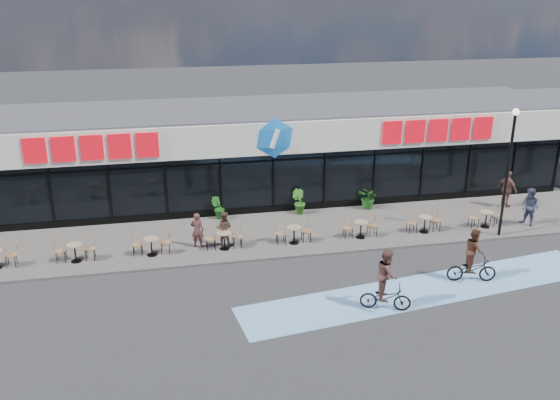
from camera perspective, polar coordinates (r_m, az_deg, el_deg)
name	(u,v)px	position (r m, az deg, el deg)	size (l,w,h in m)	color
ground	(309,281)	(22.34, 2.79, -7.79)	(120.00, 120.00, 0.00)	#28282B
sidewalk	(284,233)	(26.26, 0.41, -3.16)	(44.00, 5.00, 0.10)	#5E5853
bike_lane	(426,290)	(22.35, 13.86, -8.39)	(14.00, 2.20, 0.01)	#71A7D6
building	(263,151)	(30.54, -1.67, 4.78)	(30.60, 6.57, 4.75)	black
lamp_post	(509,163)	(26.57, 21.16, 3.35)	(0.28, 0.28, 5.58)	black
bistro_set_1	(75,250)	(24.79, -19.11, -4.57)	(1.54, 0.62, 0.90)	tan
bistro_set_2	(151,244)	(24.52, -12.28, -4.15)	(1.54, 0.62, 0.90)	tan
bistro_set_3	(224,238)	(24.60, -5.41, -3.66)	(1.54, 0.62, 0.90)	tan
bistro_set_4	(294,232)	(25.03, 1.31, -3.13)	(1.54, 0.62, 0.90)	tan
bistro_set_5	(360,227)	(25.79, 7.72, -2.59)	(1.54, 0.62, 0.90)	tan
bistro_set_6	(424,222)	(26.86, 13.68, -2.06)	(1.54, 0.62, 0.90)	tan
bistro_set_7	(485,217)	(28.19, 19.13, -1.55)	(1.54, 0.62, 0.90)	tan
potted_plant_left	(218,208)	(27.62, -5.99, -0.76)	(0.59, 0.48, 1.07)	#1C5819
potted_plant_mid	(299,202)	(28.08, 1.81, -0.17)	(0.65, 0.52, 1.18)	#2E6A1E
potted_plant_right	(369,198)	(29.04, 8.55, 0.20)	(0.97, 0.84, 1.08)	#1E4F16
patron_left	(197,230)	(24.72, -7.97, -2.89)	(0.55, 0.36, 1.51)	#4D2A27
patron_right	(224,228)	(24.79, -5.43, -2.73)	(0.73, 0.57, 1.50)	brown
pedestrian_a	(530,207)	(28.88, 22.90, -0.65)	(0.85, 0.66, 1.75)	#31384D
pedestrian_b	(507,189)	(30.84, 21.03, 0.98)	(1.08, 0.45, 1.84)	brown
cyclist_a	(386,285)	(20.41, 10.19, -8.07)	(1.82, 1.14, 2.23)	black
cyclist_b	(473,261)	(23.08, 18.04, -5.62)	(1.91, 1.01, 2.09)	black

